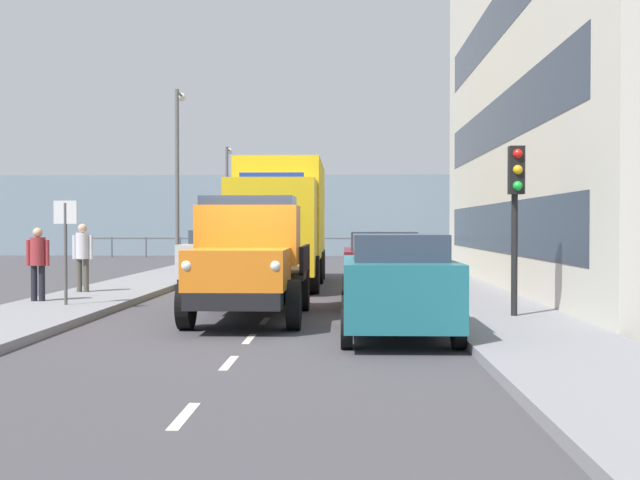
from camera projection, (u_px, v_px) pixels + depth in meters
name	position (u px, v px, depth m)	size (l,w,h in m)	color
ground_plane	(295.00, 286.00, 24.29)	(80.00, 80.00, 0.00)	#423F44
sidewalk_left	(445.00, 284.00, 24.14)	(2.51, 43.17, 0.15)	gray
sidewalk_right	(146.00, 283.00, 24.44)	(2.51, 43.17, 0.15)	gray
road_centreline_markings	(295.00, 286.00, 24.33)	(0.12, 40.01, 0.01)	silver
building_terrace	(618.00, 92.00, 22.32)	(6.88, 20.26, 11.31)	beige
sea_horizon	(320.00, 215.00, 48.82)	(80.00, 0.80, 5.00)	gray
seawall_railing	(318.00, 242.00, 45.25)	(28.08, 0.08, 1.20)	#4C5156
truck_vintage_orange	(249.00, 261.00, 15.32)	(2.17, 5.64, 2.43)	black
lorry_cargo_yellow	(281.00, 219.00, 24.26)	(2.58, 8.20, 3.87)	gold
car_teal_kerbside_near	(397.00, 284.00, 12.98)	(1.86, 3.85, 1.72)	#1E6670
car_maroon_kerbside_1	(382.00, 267.00, 18.47)	(1.87, 3.96, 1.72)	maroon
car_silver_oppositeside_0	(218.00, 256.00, 24.76)	(1.95, 4.10, 1.72)	#B7BABF
car_black_oppositeside_1	(242.00, 251.00, 30.38)	(1.94, 4.13, 1.72)	black
pedestrian_near_railing	(38.00, 258.00, 17.81)	(0.53, 0.34, 1.66)	black
pedestrian_couple_b	(83.00, 252.00, 20.28)	(0.53, 0.34, 1.76)	#4C473D
traffic_light_near	(516.00, 193.00, 14.78)	(0.28, 0.41, 3.20)	black
lamp_post_promenade	(178.00, 164.00, 29.85)	(0.32, 1.14, 6.87)	#59595B
lamp_post_far	(227.00, 191.00, 41.40)	(0.32, 1.14, 5.86)	#59595B
street_sign	(66.00, 234.00, 16.96)	(0.50, 0.07, 2.25)	#4C4C4C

